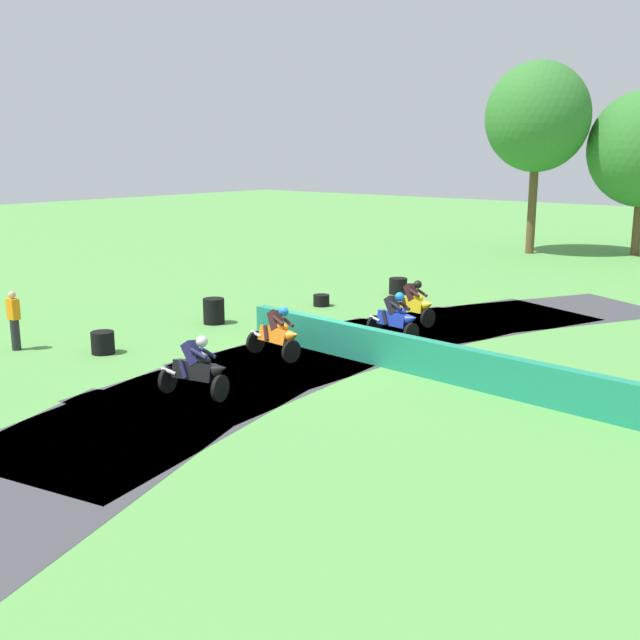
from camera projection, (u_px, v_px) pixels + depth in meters
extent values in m
plane|color=#569947|center=(323.00, 351.00, 20.70)|extent=(120.00, 120.00, 0.00)
cube|color=#3D3D42|center=(543.00, 312.00, 25.60)|extent=(7.22, 8.71, 0.01)
cube|color=#3D3D42|center=(471.00, 321.00, 24.29)|extent=(6.49, 8.61, 0.01)
cube|color=#3D3D42|center=(399.00, 334.00, 22.64)|extent=(5.62, 8.35, 0.01)
cube|color=#3D3D42|center=(325.00, 351.00, 20.66)|extent=(4.65, 7.92, 0.01)
cube|color=#3D3D42|center=(246.00, 376.00, 18.41)|extent=(4.68, 7.94, 0.01)
cube|color=#3D3D42|center=(159.00, 411.00, 15.93)|extent=(5.65, 8.36, 0.01)
cube|color=#3D3D42|center=(57.00, 464.00, 13.25)|extent=(6.51, 8.62, 0.01)
cube|color=#1E8466|center=(487.00, 372.00, 17.18)|extent=(15.22, 1.32, 0.90)
cylinder|color=black|center=(428.00, 318.00, 23.35)|extent=(0.20, 0.67, 0.67)
cylinder|color=black|center=(395.00, 311.00, 24.39)|extent=(0.20, 0.67, 0.67)
cube|color=yellow|center=(412.00, 305.00, 23.83)|extent=(1.04, 0.49, 0.43)
ellipsoid|color=yellow|center=(417.00, 298.00, 23.66)|extent=(0.49, 0.38, 0.27)
cone|color=yellow|center=(429.00, 304.00, 23.31)|extent=(0.44, 0.40, 0.44)
cylinder|color=#B2B2B7|center=(395.00, 305.00, 24.21)|extent=(0.42, 0.17, 0.17)
cube|color=#331919|center=(412.00, 292.00, 23.83)|extent=(0.53, 0.41, 0.60)
sphere|color=black|center=(418.00, 284.00, 23.63)|extent=(0.26, 0.26, 0.26)
cylinder|color=#331919|center=(422.00, 293.00, 23.74)|extent=(0.43, 0.18, 0.24)
cylinder|color=#331919|center=(414.00, 293.00, 23.50)|extent=(0.43, 0.18, 0.24)
cylinder|color=#331919|center=(412.00, 303.00, 24.08)|extent=(0.28, 0.19, 0.42)
cylinder|color=#331919|center=(404.00, 303.00, 23.84)|extent=(0.28, 0.19, 0.42)
cylinder|color=black|center=(411.00, 333.00, 21.40)|extent=(0.17, 0.68, 0.67)
cylinder|color=black|center=(374.00, 325.00, 22.39)|extent=(0.17, 0.68, 0.67)
cube|color=#1E38B2|center=(393.00, 319.00, 21.86)|extent=(1.03, 0.44, 0.43)
ellipsoid|color=#1E38B2|center=(399.00, 311.00, 21.70)|extent=(0.47, 0.36, 0.28)
cone|color=#1E38B2|center=(412.00, 319.00, 21.36)|extent=(0.42, 0.39, 0.44)
cylinder|color=#B2B2B7|center=(375.00, 319.00, 22.21)|extent=(0.42, 0.15, 0.17)
cube|color=black|center=(393.00, 305.00, 21.87)|extent=(0.52, 0.39, 0.60)
sphere|color=#1E7FE0|center=(400.00, 297.00, 21.68)|extent=(0.26, 0.26, 0.26)
cylinder|color=black|center=(404.00, 306.00, 21.79)|extent=(0.43, 0.16, 0.24)
cylinder|color=black|center=(396.00, 306.00, 21.54)|extent=(0.43, 0.16, 0.24)
cylinder|color=black|center=(393.00, 317.00, 22.11)|extent=(0.27, 0.18, 0.42)
cylinder|color=black|center=(385.00, 317.00, 21.86)|extent=(0.27, 0.18, 0.42)
cylinder|color=black|center=(291.00, 352.00, 19.53)|extent=(0.16, 0.74, 0.74)
cylinder|color=black|center=(256.00, 342.00, 20.49)|extent=(0.16, 0.74, 0.74)
cube|color=orange|center=(275.00, 335.00, 20.00)|extent=(1.03, 0.46, 0.46)
ellipsoid|color=orange|center=(282.00, 327.00, 19.87)|extent=(0.47, 0.37, 0.31)
cone|color=orange|center=(294.00, 335.00, 19.53)|extent=(0.41, 0.40, 0.47)
cylinder|color=#B2B2B7|center=(256.00, 334.00, 20.33)|extent=(0.42, 0.16, 0.18)
cube|color=#331919|center=(276.00, 321.00, 20.05)|extent=(0.51, 0.45, 0.62)
sphere|color=#1E7FE0|center=(284.00, 311.00, 19.89)|extent=(0.26, 0.26, 0.26)
cylinder|color=#331919|center=(288.00, 322.00, 19.99)|extent=(0.43, 0.18, 0.24)
cylinder|color=#331919|center=(278.00, 321.00, 19.72)|extent=(0.43, 0.18, 0.24)
cylinder|color=#331919|center=(276.00, 334.00, 20.26)|extent=(0.27, 0.22, 0.42)
cylinder|color=#331919|center=(266.00, 333.00, 20.00)|extent=(0.27, 0.22, 0.42)
cylinder|color=black|center=(220.00, 388.00, 16.50)|extent=(0.25, 0.70, 0.70)
cylinder|color=black|center=(168.00, 380.00, 17.11)|extent=(0.25, 0.70, 0.70)
cube|color=black|center=(194.00, 371.00, 16.78)|extent=(1.05, 0.57, 0.44)
ellipsoid|color=black|center=(202.00, 360.00, 16.69)|extent=(0.50, 0.41, 0.29)
cone|color=black|center=(221.00, 369.00, 16.48)|extent=(0.46, 0.42, 0.45)
cylinder|color=#B2B2B7|center=(169.00, 371.00, 16.94)|extent=(0.42, 0.18, 0.17)
cube|color=#1E1E4C|center=(193.00, 353.00, 16.80)|extent=(0.56, 0.36, 0.61)
sphere|color=white|center=(202.00, 341.00, 16.68)|extent=(0.26, 0.26, 0.26)
cylinder|color=#1E1E4C|center=(208.00, 353.00, 16.83)|extent=(0.44, 0.17, 0.24)
cylinder|color=#1E1E4C|center=(198.00, 354.00, 16.51)|extent=(0.44, 0.17, 0.24)
cylinder|color=#1E1E4C|center=(193.00, 368.00, 17.02)|extent=(0.30, 0.16, 0.42)
cylinder|color=#1E1E4C|center=(183.00, 369.00, 16.70)|extent=(0.30, 0.16, 0.42)
cylinder|color=black|center=(398.00, 291.00, 28.86)|extent=(0.68, 0.68, 0.20)
cylinder|color=black|center=(398.00, 286.00, 28.82)|extent=(0.68, 0.68, 0.20)
cylinder|color=black|center=(398.00, 281.00, 28.77)|extent=(0.68, 0.68, 0.20)
cylinder|color=black|center=(321.00, 303.00, 26.62)|extent=(0.56, 0.56, 0.20)
cylinder|color=black|center=(321.00, 298.00, 26.57)|extent=(0.56, 0.56, 0.20)
cylinder|color=black|center=(214.00, 320.00, 23.95)|extent=(0.67, 0.67, 0.20)
cylinder|color=black|center=(214.00, 314.00, 23.90)|extent=(0.67, 0.67, 0.20)
cylinder|color=black|center=(214.00, 308.00, 23.86)|extent=(0.67, 0.67, 0.20)
cylinder|color=black|center=(214.00, 302.00, 23.81)|extent=(0.67, 0.67, 0.20)
cylinder|color=black|center=(103.00, 350.00, 20.43)|extent=(0.62, 0.62, 0.20)
cylinder|color=black|center=(103.00, 343.00, 20.39)|extent=(0.62, 0.62, 0.20)
cylinder|color=black|center=(102.00, 335.00, 20.34)|extent=(0.62, 0.62, 0.20)
cylinder|color=#232328|center=(15.00, 335.00, 20.72)|extent=(0.24, 0.24, 0.86)
cube|color=orange|center=(13.00, 309.00, 20.56)|extent=(0.34, 0.22, 0.56)
sphere|color=tan|center=(12.00, 295.00, 20.48)|extent=(0.20, 0.20, 0.20)
cylinder|color=brown|center=(532.00, 208.00, 39.64)|extent=(0.44, 0.44, 4.72)
ellipsoid|color=#33752D|center=(538.00, 117.00, 38.63)|extent=(5.26, 5.26, 5.52)
cylinder|color=brown|center=(637.00, 226.00, 39.08)|extent=(0.44, 0.44, 3.02)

